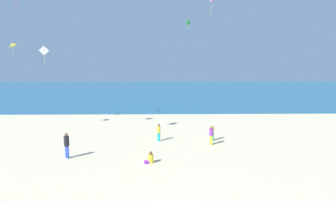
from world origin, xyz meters
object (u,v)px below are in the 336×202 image
at_px(person_3, 67,144).
at_px(kite_white, 44,51).
at_px(person_0, 211,134).
at_px(kite_pink, 211,0).
at_px(kite_green, 188,23).
at_px(person_8, 159,131).
at_px(kite_yellow, 12,45).
at_px(person_2, 212,131).
at_px(person_4, 150,159).

relative_size(person_3, kite_white, 0.96).
xyz_separation_m(person_0, kite_pink, (1.54, 10.69, 12.52)).
xyz_separation_m(person_0, kite_green, (-0.35, 16.92, 10.98)).
relative_size(person_8, kite_yellow, 1.30).
distance_m(person_2, kite_white, 18.87).
bearing_deg(person_2, person_4, 176.52).
height_order(kite_yellow, kite_pink, kite_pink).
distance_m(person_4, kite_pink, 20.57).
distance_m(person_2, kite_yellow, 19.28).
xyz_separation_m(person_8, kite_pink, (5.73, 9.55, 12.56)).
xyz_separation_m(person_8, kite_green, (3.84, 15.79, 11.01)).
bearing_deg(person_8, kite_white, -70.88).
distance_m(person_3, person_4, 5.86).
distance_m(kite_green, kite_pink, 6.70).
bearing_deg(person_4, kite_yellow, -53.56).
xyz_separation_m(person_8, kite_yellow, (-13.13, 2.88, 7.25)).
xyz_separation_m(person_8, kite_white, (-11.84, 6.49, 6.85)).
height_order(person_0, kite_white, kite_white).
relative_size(person_4, kite_pink, 0.46).
xyz_separation_m(person_3, kite_pink, (11.94, 13.58, 12.39)).
distance_m(person_0, kite_green, 20.17).
xyz_separation_m(kite_green, kite_pink, (1.89, -6.24, 1.55)).
xyz_separation_m(kite_yellow, kite_white, (1.29, 3.61, -0.39)).
distance_m(person_3, kite_white, 13.67).
distance_m(kite_green, kite_white, 18.70).
height_order(person_4, kite_pink, kite_pink).
height_order(person_8, kite_yellow, kite_yellow).
bearing_deg(kite_pink, person_8, -120.94).
distance_m(person_0, person_3, 10.80).
height_order(person_3, kite_white, kite_white).
height_order(person_8, kite_green, kite_green).
xyz_separation_m(person_3, person_4, (5.73, -1.00, -0.73)).
bearing_deg(person_3, person_0, -33.98).
bearing_deg(kite_pink, person_2, -97.36).
distance_m(person_3, kite_pink, 21.92).
bearing_deg(kite_white, person_0, -25.42).
bearing_deg(kite_yellow, kite_white, 70.31).
bearing_deg(kite_yellow, kite_pink, 19.48).
bearing_deg(kite_pink, kite_yellow, -160.52).
relative_size(person_2, kite_white, 0.77).
relative_size(person_8, kite_green, 1.09).
distance_m(person_2, person_8, 4.50).
relative_size(person_8, kite_pink, 0.86).
bearing_deg(kite_white, kite_yellow, -109.69).
bearing_deg(kite_green, person_0, -88.82).
height_order(person_0, person_8, person_0).
bearing_deg(person_2, person_3, 151.86).
bearing_deg(person_0, person_3, 7.47).
height_order(person_4, kite_white, kite_white).
distance_m(person_0, person_8, 4.34).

